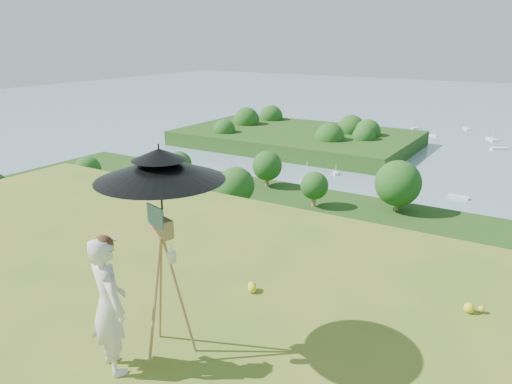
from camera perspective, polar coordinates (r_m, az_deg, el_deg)
The scene contains 9 objects.
shoreline_tier at distance 86.50m, azimuth 25.37°, elevation -11.53°, with size 170.00×28.00×8.00m, color #6D6457.
peninsula at distance 178.93m, azimuth 4.70°, elevation 6.94°, with size 90.00×60.00×12.00m, color #1C3E11, non-canonical shape.
slope_trees at distance 41.47m, azimuth 22.00°, elevation -10.35°, with size 110.00×50.00×6.00m, color #204C16, non-canonical shape.
harbor_town at distance 83.73m, azimuth 25.94°, elevation -7.61°, with size 110.00×22.00×5.00m, color silver, non-canonical shape.
moored_boats at distance 167.89m, azimuth 25.01°, elevation 3.03°, with size 140.00×140.00×0.70m, color white, non-canonical shape.
painter at distance 5.54m, azimuth -16.47°, elevation -12.29°, with size 0.56×0.37×1.53m, color beige.
field_easel at distance 5.63m, azimuth -10.46°, elevation -9.98°, with size 0.67×0.67×1.77m, color olive, non-canonical shape.
sun_umbrella at distance 5.25m, azimuth -10.81°, elevation 0.34°, with size 1.35×1.35×0.96m, color black, non-canonical shape.
painter_cap at distance 5.23m, azimuth -17.15°, elevation -5.35°, with size 0.20×0.25×0.10m, color #CF7271, non-canonical shape.
Camera 1 is at (4.79, -1.83, 3.45)m, focal length 35.00 mm.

